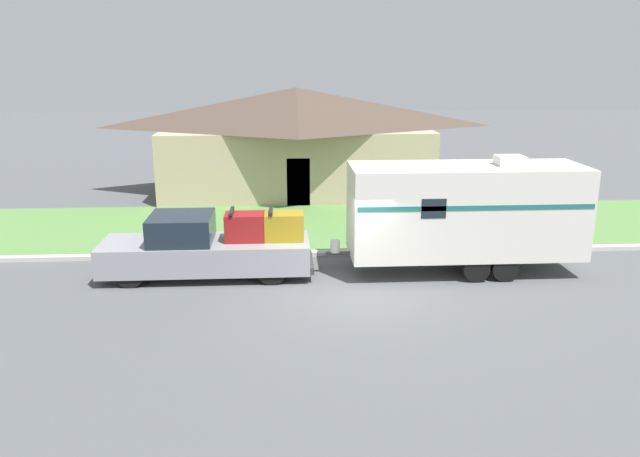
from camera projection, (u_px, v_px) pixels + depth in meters
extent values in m
plane|color=#515456|center=(349.00, 297.00, 16.91)|extent=(120.00, 120.00, 0.00)
cube|color=beige|center=(337.00, 253.00, 20.49)|extent=(80.00, 0.30, 0.14)
cube|color=#568442|center=(329.00, 225.00, 24.02)|extent=(80.00, 7.00, 0.03)
cube|color=tan|center=(297.00, 160.00, 29.69)|extent=(12.22, 6.15, 3.10)
pyramid|color=#4C3D33|center=(296.00, 107.00, 29.04)|extent=(13.20, 6.64, 1.82)
cube|color=#4C3828|center=(298.00, 182.00, 26.90)|extent=(1.00, 0.06, 2.10)
cylinder|color=black|center=(129.00, 272.00, 17.55)|extent=(0.89, 0.28, 0.89)
cylinder|color=black|center=(142.00, 254.00, 19.09)|extent=(0.89, 0.28, 0.89)
cylinder|color=black|center=(272.00, 269.00, 17.78)|extent=(0.89, 0.28, 0.89)
cylinder|color=black|center=(272.00, 252.00, 19.33)|extent=(0.89, 0.28, 0.89)
cube|color=gray|center=(162.00, 255.00, 18.31)|extent=(3.47, 1.97, 0.84)
cube|color=#19232D|center=(181.00, 228.00, 18.13)|extent=(1.81, 1.81, 0.79)
cube|color=gray|center=(265.00, 253.00, 18.49)|extent=(2.59, 1.97, 0.84)
cube|color=#333333|center=(311.00, 262.00, 18.65)|extent=(0.12, 1.77, 0.20)
cube|color=maroon|center=(245.00, 227.00, 18.23)|extent=(1.15, 0.83, 0.80)
cube|color=black|center=(232.00, 211.00, 18.08)|extent=(0.10, 0.91, 0.08)
cube|color=olive|center=(284.00, 226.00, 18.30)|extent=(1.15, 0.83, 0.80)
cube|color=black|center=(271.00, 211.00, 18.15)|extent=(0.10, 0.91, 0.08)
cylinder|color=black|center=(476.00, 269.00, 17.97)|extent=(0.77, 0.22, 0.77)
cylinder|color=black|center=(457.00, 249.00, 19.88)|extent=(0.77, 0.22, 0.77)
cylinder|color=black|center=(505.00, 268.00, 18.02)|extent=(0.77, 0.22, 0.77)
cylinder|color=black|center=(483.00, 248.00, 19.93)|extent=(0.77, 0.22, 0.77)
cube|color=silver|center=(465.00, 210.00, 18.51)|extent=(6.86, 2.26, 2.67)
cube|color=#1E6660|center=(478.00, 208.00, 17.33)|extent=(6.72, 0.01, 0.14)
cube|color=#383838|center=(333.00, 254.00, 18.62)|extent=(0.99, 0.12, 0.10)
cylinder|color=silver|center=(335.00, 246.00, 18.56)|extent=(0.28, 0.28, 0.36)
cube|color=silver|center=(510.00, 160.00, 18.19)|extent=(0.80, 0.68, 0.28)
cube|color=#19232D|center=(434.00, 209.00, 17.26)|extent=(0.70, 0.01, 0.56)
cylinder|color=brown|center=(478.00, 230.00, 21.51)|extent=(0.09, 0.09, 1.05)
cube|color=#B2B2B2|center=(480.00, 212.00, 21.34)|extent=(0.48, 0.20, 0.22)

